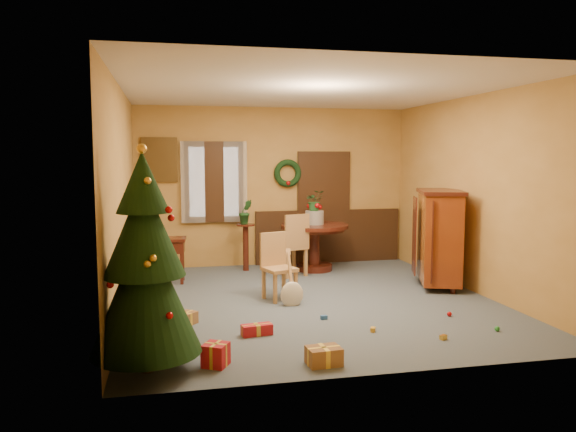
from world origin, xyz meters
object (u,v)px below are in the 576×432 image
object	(u,v)px
writing_desk	(160,249)
christmas_tree	(145,266)
chair_near	(277,264)
sideboard	(439,235)
dining_table	(314,238)

from	to	relation	value
writing_desk	christmas_tree	bearing A→B (deg)	-91.31
chair_near	sideboard	size ratio (longest dim) A/B	0.63
dining_table	chair_near	world-z (taller)	chair_near
chair_near	writing_desk	bearing A→B (deg)	139.80
chair_near	christmas_tree	distance (m)	3.00
chair_near	writing_desk	size ratio (longest dim) A/B	1.11
dining_table	sideboard	bearing A→B (deg)	-46.01
christmas_tree	sideboard	size ratio (longest dim) A/B	1.42
christmas_tree	writing_desk	xyz separation A→B (m)	(0.09, 3.78, -0.46)
chair_near	christmas_tree	size ratio (longest dim) A/B	0.44
writing_desk	sideboard	world-z (taller)	sideboard
writing_desk	dining_table	bearing A→B (deg)	9.75
dining_table	sideboard	xyz separation A→B (m)	(1.56, -1.61, 0.23)
chair_near	sideboard	bearing A→B (deg)	4.72
chair_near	sideboard	distance (m)	2.62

